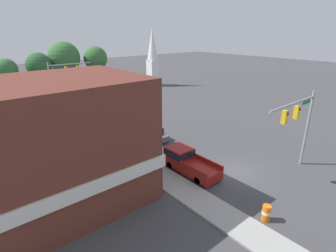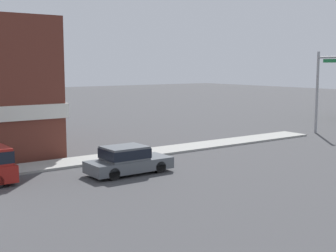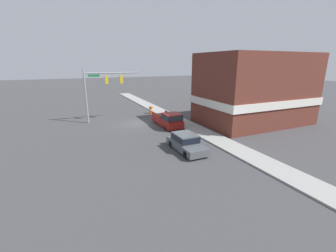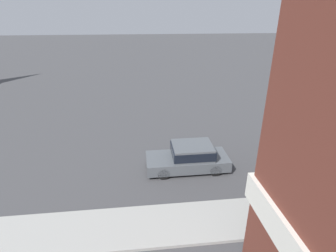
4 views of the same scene
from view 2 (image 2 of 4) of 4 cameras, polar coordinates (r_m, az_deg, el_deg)
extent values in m
cylinder|color=gray|center=(42.53, 17.71, 3.90)|extent=(0.22, 0.22, 7.03)
cube|color=#196B38|center=(41.76, 19.19, 7.52)|extent=(1.40, 0.04, 0.30)
cylinder|color=black|center=(27.06, -3.05, -4.38)|extent=(0.22, 0.66, 0.66)
cylinder|color=black|center=(25.67, -0.99, -5.02)|extent=(0.22, 0.66, 0.66)
cylinder|color=black|center=(25.66, -8.50, -5.11)|extent=(0.22, 0.66, 0.66)
cylinder|color=black|center=(24.19, -6.64, -5.85)|extent=(0.22, 0.66, 0.66)
cube|color=#51565B|center=(25.58, -4.75, -4.72)|extent=(1.92, 4.65, 0.62)
cube|color=#51565B|center=(25.30, -5.31, -3.29)|extent=(1.77, 2.23, 0.73)
cube|color=black|center=(25.30, -5.31, -3.29)|extent=(1.79, 2.32, 0.51)
camera|label=1|loc=(39.52, -51.23, 13.20)|focal=28.00mm
camera|label=3|loc=(31.87, 32.40, 9.52)|focal=24.00mm
camera|label=4|loc=(37.60, -11.66, 11.06)|focal=28.00mm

